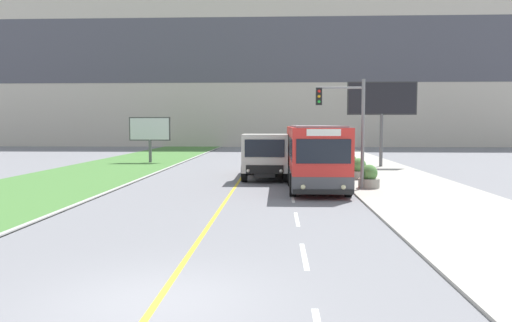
% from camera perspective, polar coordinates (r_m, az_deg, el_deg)
% --- Properties ---
extents(ground_plane, '(300.00, 300.00, 0.00)m').
position_cam_1_polar(ground_plane, '(9.26, -11.28, -15.54)').
color(ground_plane, slate).
extents(lane_marking_centre, '(2.88, 140.00, 0.01)m').
position_cam_1_polar(lane_marking_centre, '(11.89, -5.93, -10.98)').
color(lane_marking_centre, gold).
rests_on(lane_marking_centre, ground_plane).
extents(apartment_block_background, '(80.00, 8.04, 25.00)m').
position_cam_1_polar(apartment_block_background, '(72.78, 0.84, 11.65)').
color(apartment_block_background, beige).
rests_on(apartment_block_background, ground_plane).
extents(city_bus, '(2.66, 12.66, 3.04)m').
position_cam_1_polar(city_bus, '(26.53, 6.49, 0.81)').
color(city_bus, red).
rests_on(city_bus, ground_plane).
extents(dump_truck, '(2.54, 6.93, 2.58)m').
position_cam_1_polar(dump_truck, '(27.99, 1.10, 0.49)').
color(dump_truck, black).
rests_on(dump_truck, ground_plane).
extents(car_distant, '(1.80, 4.30, 1.45)m').
position_cam_1_polar(car_distant, '(41.96, 4.91, 0.90)').
color(car_distant, black).
rests_on(car_distant, ground_plane).
extents(traffic_light_mast, '(2.28, 0.32, 5.20)m').
position_cam_1_polar(traffic_light_mast, '(23.70, 10.46, 4.70)').
color(traffic_light_mast, slate).
rests_on(traffic_light_mast, ground_plane).
extents(billboard_large, '(4.92, 0.24, 6.14)m').
position_cam_1_polar(billboard_large, '(36.93, 14.19, 6.58)').
color(billboard_large, '#59595B').
rests_on(billboard_large, ground_plane).
extents(billboard_small, '(3.31, 0.24, 3.68)m').
position_cam_1_polar(billboard_small, '(41.11, -12.04, 3.43)').
color(billboard_small, '#59595B').
rests_on(billboard_small, ground_plane).
extents(planter_round_near, '(1.00, 1.00, 1.12)m').
position_cam_1_polar(planter_round_near, '(24.32, 12.79, -1.88)').
color(planter_round_near, gray).
rests_on(planter_round_near, sidewalk_right).
extents(planter_round_second, '(1.06, 1.06, 1.16)m').
position_cam_1_polar(planter_round_second, '(28.22, 11.63, -1.00)').
color(planter_round_second, gray).
rests_on(planter_round_second, sidewalk_right).
extents(planter_round_third, '(1.11, 1.11, 1.17)m').
position_cam_1_polar(planter_round_third, '(32.13, 10.63, -0.35)').
color(planter_round_third, gray).
rests_on(planter_round_third, sidewalk_right).
extents(planter_round_far, '(1.13, 1.13, 1.20)m').
position_cam_1_polar(planter_round_far, '(36.05, 9.80, 0.17)').
color(planter_round_far, gray).
rests_on(planter_round_far, sidewalk_right).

